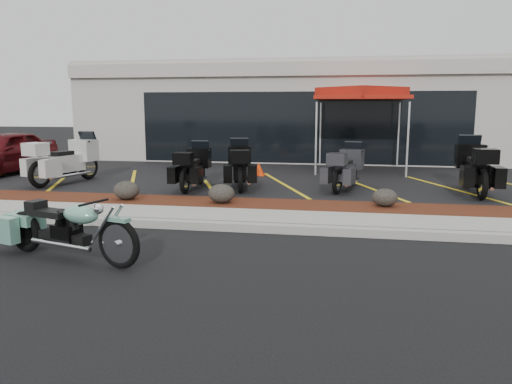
% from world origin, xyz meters
% --- Properties ---
extents(ground, '(90.00, 90.00, 0.00)m').
position_xyz_m(ground, '(0.00, 0.00, 0.00)').
color(ground, black).
rests_on(ground, ground).
extents(curb, '(24.00, 0.25, 0.15)m').
position_xyz_m(curb, '(0.00, 0.90, 0.07)').
color(curb, gray).
rests_on(curb, ground).
extents(sidewalk, '(24.00, 1.20, 0.15)m').
position_xyz_m(sidewalk, '(0.00, 1.60, 0.07)').
color(sidewalk, gray).
rests_on(sidewalk, ground).
extents(mulch_bed, '(24.00, 1.20, 0.16)m').
position_xyz_m(mulch_bed, '(0.00, 2.80, 0.08)').
color(mulch_bed, '#3D140E').
rests_on(mulch_bed, ground).
extents(upper_lot, '(26.00, 9.60, 0.15)m').
position_xyz_m(upper_lot, '(0.00, 8.20, 0.07)').
color(upper_lot, black).
rests_on(upper_lot, ground).
extents(dealership_building, '(18.00, 8.16, 4.00)m').
position_xyz_m(dealership_building, '(0.00, 14.47, 2.01)').
color(dealership_building, '#AAA69A').
rests_on(dealership_building, ground).
extents(boulder_left, '(0.60, 0.50, 0.43)m').
position_xyz_m(boulder_left, '(-3.26, 2.69, 0.37)').
color(boulder_left, black).
rests_on(boulder_left, mulch_bed).
extents(boulder_mid, '(0.59, 0.49, 0.42)m').
position_xyz_m(boulder_mid, '(-1.03, 2.67, 0.37)').
color(boulder_mid, black).
rests_on(boulder_mid, mulch_bed).
extents(boulder_right, '(0.54, 0.45, 0.38)m').
position_xyz_m(boulder_right, '(2.48, 2.90, 0.35)').
color(boulder_right, black).
rests_on(boulder_right, mulch_bed).
extents(hero_cruiser, '(2.80, 1.45, 0.96)m').
position_xyz_m(hero_cruiser, '(-1.45, -1.55, 0.48)').
color(hero_cruiser, '#69A38D').
rests_on(hero_cruiser, ground).
extents(touring_white, '(1.51, 2.58, 1.41)m').
position_xyz_m(touring_white, '(-5.75, 5.58, 0.86)').
color(touring_white, silver).
rests_on(touring_white, upper_lot).
extents(touring_black_front, '(0.85, 2.09, 1.21)m').
position_xyz_m(touring_black_front, '(-2.25, 5.21, 0.75)').
color(touring_black_front, black).
rests_on(touring_black_front, upper_lot).
extents(touring_black_mid, '(1.28, 2.31, 1.27)m').
position_xyz_m(touring_black_mid, '(-1.24, 5.57, 0.78)').
color(touring_black_mid, black).
rests_on(touring_black_mid, upper_lot).
extents(touring_grey, '(1.29, 2.19, 1.20)m').
position_xyz_m(touring_grey, '(1.84, 5.71, 0.75)').
color(touring_grey, '#2E2F33').
rests_on(touring_grey, upper_lot).
extents(touring_black_rear, '(1.02, 2.44, 1.40)m').
position_xyz_m(touring_black_rear, '(4.78, 5.79, 0.85)').
color(touring_black_rear, black).
rests_on(touring_black_rear, upper_lot).
extents(parked_car, '(1.89, 4.12, 1.37)m').
position_xyz_m(parked_car, '(-9.03, 6.24, 0.83)').
color(parked_car, '#4B0A0E').
rests_on(parked_car, upper_lot).
extents(traffic_cone, '(0.40, 0.40, 0.41)m').
position_xyz_m(traffic_cone, '(-0.99, 7.29, 0.35)').
color(traffic_cone, '#EF3707').
rests_on(traffic_cone, upper_lot).
extents(popup_canopy, '(3.62, 3.62, 2.73)m').
position_xyz_m(popup_canopy, '(2.11, 9.09, 2.63)').
color(popup_canopy, silver).
rests_on(popup_canopy, upper_lot).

